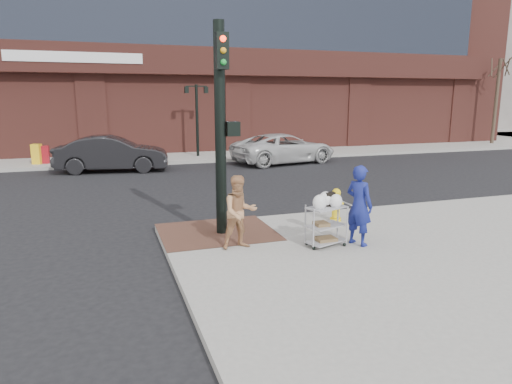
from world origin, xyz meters
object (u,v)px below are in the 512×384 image
object	(u,v)px
lamp_post	(197,112)
sedan_dark	(112,154)
fire_hydrant	(336,204)
traffic_signal_pole	(221,124)
woman_blue	(359,205)
pedestrian_tan	(240,212)
utility_cart	(326,222)
minivan_white	(284,148)

from	to	relation	value
lamp_post	sedan_dark	xyz separation A→B (m)	(-4.76, -3.36, -1.78)
sedan_dark	fire_hydrant	bearing A→B (deg)	-146.70
traffic_signal_pole	woman_blue	distance (m)	3.70
pedestrian_tan	utility_cart	size ratio (longest dim) A/B	1.34
utility_cart	fire_hydrant	bearing A→B (deg)	55.80
traffic_signal_pole	pedestrian_tan	xyz separation A→B (m)	(0.07, -1.22, -1.86)
lamp_post	pedestrian_tan	distance (m)	16.71
pedestrian_tan	fire_hydrant	world-z (taller)	pedestrian_tan
minivan_white	fire_hydrant	distance (m)	12.25
lamp_post	utility_cart	world-z (taller)	lamp_post
minivan_white	woman_blue	bearing A→B (deg)	153.10
woman_blue	pedestrian_tan	world-z (taller)	woman_blue
lamp_post	pedestrian_tan	size ratio (longest dim) A/B	2.45
woman_blue	sedan_dark	bearing A→B (deg)	-3.79
lamp_post	woman_blue	xyz separation A→B (m)	(0.20, -17.07, -1.56)
sedan_dark	minivan_white	distance (m)	8.74
pedestrian_tan	sedan_dark	distance (m)	13.30
lamp_post	fire_hydrant	size ratio (longest dim) A/B	4.46
woman_blue	utility_cart	xyz separation A→B (m)	(-0.73, 0.15, -0.36)
traffic_signal_pole	sedan_dark	world-z (taller)	traffic_signal_pole
fire_hydrant	lamp_post	bearing A→B (deg)	92.67
woman_blue	minivan_white	xyz separation A→B (m)	(3.78, 13.76, -0.28)
sedan_dark	minivan_white	xyz separation A→B (m)	(8.74, 0.06, -0.06)
traffic_signal_pole	utility_cart	xyz separation A→B (m)	(1.95, -1.69, -2.13)
utility_cart	fire_hydrant	xyz separation A→B (m)	(1.23, 1.81, -0.10)
sedan_dark	utility_cart	xyz separation A→B (m)	(4.23, -13.55, -0.14)
pedestrian_tan	fire_hydrant	distance (m)	3.41
woman_blue	utility_cart	distance (m)	0.83
lamp_post	utility_cart	bearing A→B (deg)	-91.79
woman_blue	minivan_white	bearing A→B (deg)	-39.05
pedestrian_tan	fire_hydrant	bearing A→B (deg)	19.58
lamp_post	traffic_signal_pole	bearing A→B (deg)	-99.24
traffic_signal_pole	fire_hydrant	bearing A→B (deg)	2.27
minivan_white	utility_cart	size ratio (longest dim) A/B	4.63
lamp_post	utility_cart	xyz separation A→B (m)	(-0.53, -16.91, -1.91)
pedestrian_tan	sedan_dark	world-z (taller)	pedestrian_tan
traffic_signal_pole	minivan_white	distance (m)	13.71
sedan_dark	minivan_white	world-z (taller)	sedan_dark
traffic_signal_pole	minivan_white	xyz separation A→B (m)	(6.46, 11.92, -2.05)
traffic_signal_pole	sedan_dark	size ratio (longest dim) A/B	0.98
traffic_signal_pole	woman_blue	world-z (taller)	traffic_signal_pole
traffic_signal_pole	fire_hydrant	distance (m)	3.88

